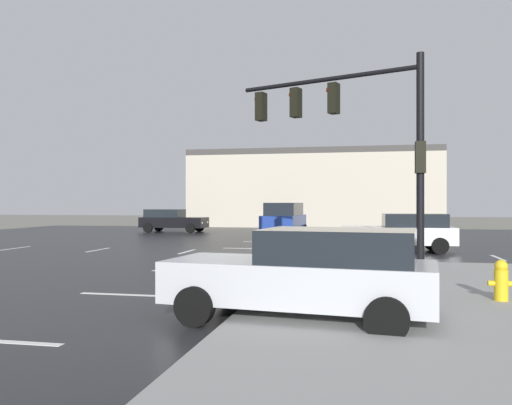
{
  "coord_description": "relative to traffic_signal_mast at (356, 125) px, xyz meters",
  "views": [
    {
      "loc": [
        5.2,
        -20.74,
        2.04
      ],
      "look_at": [
        -0.7,
        7.8,
        2.06
      ],
      "focal_mm": 36.95,
      "sensor_mm": 36.0,
      "label": 1
    }
  ],
  "objects": [
    {
      "name": "sedan_white",
      "position": [
        1.78,
        6.18,
        -3.57
      ],
      "size": [
        4.61,
        2.21,
        1.58
      ],
      "rotation": [
        0.0,
        0.0,
        3.19
      ],
      "color": "white",
      "rests_on": "road_asphalt"
    },
    {
      "name": "traffic_signal_mast",
      "position": [
        0.0,
        0.0,
        0.0
      ],
      "size": [
        5.72,
        2.34,
        6.19
      ],
      "rotation": [
        0.0,
        0.0,
        2.78
      ],
      "color": "black",
      "rests_on": "sidewalk_corner"
    },
    {
      "name": "strip_building_background",
      "position": [
        -4.06,
        29.95,
        -1.15
      ],
      "size": [
        20.93,
        8.0,
        6.55
      ],
      "color": "#BCB29E",
      "rests_on": "ground_plane"
    },
    {
      "name": "fire_hydrant",
      "position": [
        2.87,
        -5.33,
        -3.89
      ],
      "size": [
        0.48,
        0.26,
        0.79
      ],
      "color": "gold",
      "rests_on": "sidewalk_corner"
    },
    {
      "name": "sedan_silver",
      "position": [
        -0.65,
        -7.4,
        -3.57
      ],
      "size": [
        4.68,
        2.43,
        1.58
      ],
      "rotation": [
        0.0,
        0.0,
        3.03
      ],
      "color": "#B7BABF",
      "rests_on": "road_asphalt"
    },
    {
      "name": "sedan_black",
      "position": [
        -12.82,
        18.16,
        -3.57
      ],
      "size": [
        4.58,
        2.12,
        1.58
      ],
      "rotation": [
        0.0,
        0.0,
        -0.03
      ],
      "color": "black",
      "rests_on": "road_asphalt"
    },
    {
      "name": "snow_strip_curbside",
      "position": [
        0.07,
        0.43,
        -4.25
      ],
      "size": [
        4.0,
        1.6,
        0.06
      ],
      "primitive_type": "cube",
      "color": "white",
      "rests_on": "sidewalk_corner"
    },
    {
      "name": "lane_markings",
      "position": [
        -3.73,
        3.05,
        -4.4
      ],
      "size": [
        36.15,
        36.15,
        0.01
      ],
      "color": "silver",
      "rests_on": "road_asphalt"
    },
    {
      "name": "road_asphalt",
      "position": [
        -4.93,
        4.43,
        -4.41
      ],
      "size": [
        44.0,
        44.0,
        0.02
      ],
      "primitive_type": "cube",
      "color": "#232326",
      "rests_on": "ground_plane"
    },
    {
      "name": "suv_blue",
      "position": [
        -4.52,
        15.27,
        -3.33
      ],
      "size": [
        2.36,
        4.91,
        2.03
      ],
      "rotation": [
        0.0,
        0.0,
        1.52
      ],
      "color": "navy",
      "rests_on": "road_asphalt"
    },
    {
      "name": "ground_plane",
      "position": [
        -4.93,
        4.43,
        -4.42
      ],
      "size": [
        120.0,
        120.0,
        0.0
      ],
      "primitive_type": "plane",
      "color": "slate"
    }
  ]
}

